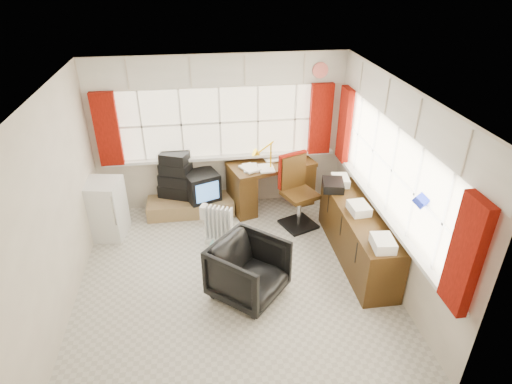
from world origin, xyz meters
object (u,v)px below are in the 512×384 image
radiator (219,229)px  credenza (357,234)px  crt_tv (202,186)px  desk (271,182)px  tv_bench (191,206)px  desk_lamp (271,149)px  task_chair (296,188)px  mini_fridge (105,209)px  office_chair (249,270)px

radiator → credenza: 1.97m
radiator → crt_tv: (-0.21, 0.94, 0.23)m
desk → tv_bench: (-1.35, -0.08, -0.31)m
desk → desk_lamp: size_ratio=3.17×
task_chair → credenza: bearing=-57.3°
desk → desk_lamp: (-0.05, -0.20, 0.68)m
desk → radiator: (-0.94, -1.00, -0.19)m
credenza → mini_fridge: bearing=163.0°
task_chair → desk_lamp: bearing=130.8°
office_chair → desk: bearing=24.9°
credenza → desk: bearing=120.3°
desk_lamp → tv_bench: size_ratio=0.34×
task_chair → desk: bearing=115.7°
desk → office_chair: (-0.65, -2.13, -0.07)m
crt_tv → mini_fridge: 1.52m
desk_lamp → radiator: size_ratio=0.77×
desk → task_chair: task_chair is taller
desk_lamp → mini_fridge: bearing=-172.9°
desk → mini_fridge: bearing=-168.6°
task_chair → tv_bench: bearing=162.8°
office_chair → mini_fridge: mini_fridge is taller
office_chair → tv_bench: (-0.70, 2.05, -0.25)m
desk_lamp → tv_bench: bearing=174.5°
desk_lamp → mini_fridge: 2.66m
office_chair → desk_lamp: bearing=24.4°
desk_lamp → radiator: desk_lamp is taller
task_chair → crt_tv: 1.53m
credenza → mini_fridge: 3.69m
crt_tv → desk: bearing=3.1°
credenza → tv_bench: size_ratio=1.43×
desk_lamp → tv_bench: (-1.30, 0.12, -0.99)m
desk_lamp → crt_tv: (-1.10, 0.14, -0.64)m
desk → credenza: bearing=-59.7°
office_chair → tv_bench: size_ratio=0.58×
radiator → mini_fridge: 1.73m
task_chair → credenza: 1.23m
task_chair → credenza: task_chair is taller
credenza → mini_fridge: mini_fridge is taller
desk → office_chair: bearing=-106.9°
desk_lamp → tv_bench: 1.64m
radiator → crt_tv: crt_tv is taller
office_chair → crt_tv: 2.13m
credenza → tv_bench: credenza is taller
desk_lamp → office_chair: 2.15m
credenza → mini_fridge: size_ratio=2.24×
task_chair → radiator: bearing=-161.1°
office_chair → crt_tv: size_ratio=1.29×
radiator → mini_fridge: (-1.66, 0.48, 0.19)m
office_chair → radiator: office_chair is taller
tv_bench → credenza: bearing=-33.7°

